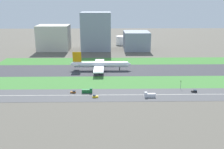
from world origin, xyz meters
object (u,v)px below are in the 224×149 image
(car_1, at_px, (194,91))
(traffic_light, at_px, (181,84))
(airliner, at_px, (99,65))
(terminal_building, at_px, (54,38))
(car_2, at_px, (73,92))
(office_tower, at_px, (136,41))
(truck_1, at_px, (87,91))
(car_0, at_px, (95,96))
(hangar_building, at_px, (96,31))
(fuel_tank_west, at_px, (122,40))
(truck_0, at_px, (150,95))

(car_1, height_order, traffic_light, traffic_light)
(airliner, height_order, terminal_building, terminal_building)
(car_2, height_order, office_tower, office_tower)
(airliner, xyz_separation_m, truck_1, (-7.70, -68.00, -4.56))
(car_0, xyz_separation_m, car_1, (79.88, 10.00, 0.00))
(truck_1, relative_size, traffic_light, 1.17)
(car_2, height_order, traffic_light, traffic_light)
(hangar_building, bearing_deg, truck_1, -89.91)
(car_2, relative_size, office_tower, 0.11)
(car_2, distance_m, fuel_tank_west, 232.72)
(hangar_building, bearing_deg, car_1, -64.52)
(car_0, bearing_deg, traffic_light, -165.73)
(hangar_building, bearing_deg, airliner, -85.99)
(traffic_light, bearing_deg, car_2, -174.85)
(traffic_light, relative_size, hangar_building, 0.13)
(truck_1, distance_m, traffic_light, 77.80)
(car_1, relative_size, hangar_building, 0.08)
(airliner, relative_size, office_tower, 1.63)
(car_0, bearing_deg, truck_1, -56.66)
(traffic_light, bearing_deg, car_0, -165.73)
(truck_0, xyz_separation_m, truck_1, (-48.45, 10.00, 0.00))
(truck_1, height_order, traffic_light, traffic_light)
(car_0, xyz_separation_m, hangar_building, (-6.86, 192.00, 26.38))
(truck_0, distance_m, hangar_building, 199.74)
(terminal_building, xyz_separation_m, hangar_building, (62.10, 0.00, 9.19))
(airliner, bearing_deg, truck_0, -62.42)
(car_2, relative_size, hangar_building, 0.08)
(truck_1, distance_m, fuel_tank_west, 230.50)
(traffic_light, bearing_deg, terminal_building, 128.76)
(airliner, xyz_separation_m, truck_0, (40.75, -78.00, -4.56))
(hangar_building, height_order, office_tower, hangar_building)
(car_1, distance_m, office_tower, 184.48)
(airliner, height_order, car_1, airliner)
(airliner, relative_size, car_1, 14.77)
(truck_0, xyz_separation_m, office_tower, (10.55, 192.00, 11.68))
(car_2, relative_size, truck_0, 0.52)
(car_1, bearing_deg, truck_1, -180.00)
(traffic_light, bearing_deg, truck_1, -174.10)
(airliner, bearing_deg, traffic_light, -40.75)
(hangar_building, bearing_deg, office_tower, 0.00)
(truck_0, xyz_separation_m, traffic_light, (28.89, 17.99, 2.62))
(car_1, bearing_deg, car_2, 180.00)
(office_tower, bearing_deg, hangar_building, 180.00)
(office_tower, bearing_deg, traffic_light, -83.98)
(car_2, xyz_separation_m, fuel_tank_west, (50.94, 227.00, 6.00))
(car_2, relative_size, terminal_building, 0.10)
(car_2, relative_size, truck_1, 0.52)
(truck_0, height_order, terminal_building, terminal_building)
(truck_0, xyz_separation_m, car_0, (-41.87, 0.00, -0.75))
(car_1, bearing_deg, hangar_building, 115.48)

